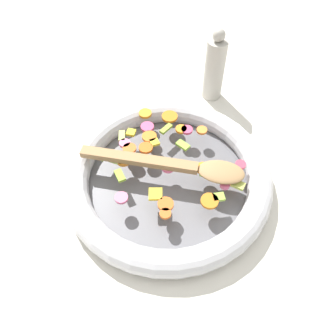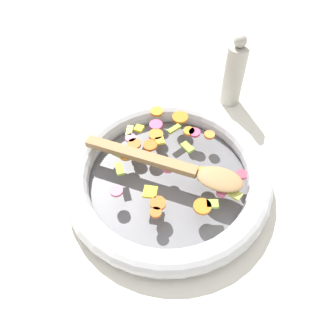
# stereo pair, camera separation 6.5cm
# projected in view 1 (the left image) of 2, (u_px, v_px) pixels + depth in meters

# --- Properties ---
(ground_plane) EXTENTS (4.00, 4.00, 0.00)m
(ground_plane) POSITION_uv_depth(u_px,v_px,m) (168.00, 182.00, 0.69)
(ground_plane) COLOR silver
(skillet) EXTENTS (0.42, 0.42, 0.05)m
(skillet) POSITION_uv_depth(u_px,v_px,m) (168.00, 176.00, 0.67)
(skillet) COLOR slate
(skillet) RESTS_ON ground_plane
(chopped_vegetables) EXTENTS (0.26, 0.30, 0.01)m
(chopped_vegetables) POSITION_uv_depth(u_px,v_px,m) (169.00, 157.00, 0.66)
(chopped_vegetables) COLOR orange
(chopped_vegetables) RESTS_ON skillet
(wooden_spoon) EXTENTS (0.19, 0.30, 0.01)m
(wooden_spoon) POSITION_uv_depth(u_px,v_px,m) (179.00, 166.00, 0.64)
(wooden_spoon) COLOR #A87F51
(wooden_spoon) RESTS_ON chopped_vegetables
(pepper_mill) EXTENTS (0.05, 0.05, 0.18)m
(pepper_mill) POSITION_uv_depth(u_px,v_px,m) (215.00, 68.00, 0.79)
(pepper_mill) COLOR #B2ADA3
(pepper_mill) RESTS_ON ground_plane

